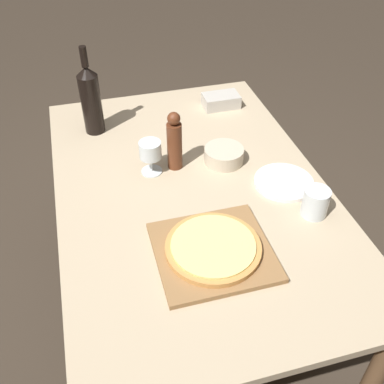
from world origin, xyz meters
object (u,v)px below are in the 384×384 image
object	(u,v)px
pizza	(213,247)
small_bowl	(224,155)
wine_bottle	(91,99)
pepper_mill	(174,142)
wine_glass	(150,151)

from	to	relation	value
pizza	small_bowl	xyz separation A→B (m)	(0.18, 0.45, -0.00)
wine_bottle	pizza	bearing A→B (deg)	-71.12
pizza	wine_bottle	size ratio (longest dim) A/B	0.80
wine_bottle	pepper_mill	bearing A→B (deg)	-51.48
wine_glass	small_bowl	world-z (taller)	wine_glass
pizza	pepper_mill	bearing A→B (deg)	90.79
wine_glass	pizza	bearing A→B (deg)	-77.64
wine_bottle	small_bowl	size ratio (longest dim) A/B	2.43
pizza	wine_glass	distance (m)	0.47
pizza	wine_bottle	world-z (taller)	wine_bottle
pepper_mill	wine_glass	distance (m)	0.10
wine_bottle	small_bowl	xyz separation A→B (m)	(0.46, -0.35, -0.12)
pizza	wine_glass	size ratio (longest dim) A/B	2.23
pizza	pepper_mill	world-z (taller)	pepper_mill
pepper_mill	wine_glass	xyz separation A→B (m)	(-0.09, -0.01, -0.02)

